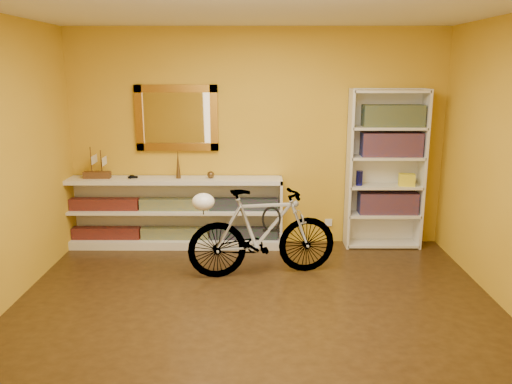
{
  "coord_description": "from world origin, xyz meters",
  "views": [
    {
      "loc": [
        0.02,
        -4.19,
        2.12
      ],
      "look_at": [
        0.0,
        0.7,
        0.95
      ],
      "focal_mm": 36.16,
      "sensor_mm": 36.0,
      "label": 1
    }
  ],
  "objects_px": {
    "bookcase": "(385,170)",
    "bicycle": "(263,232)",
    "console_unit": "(175,213)",
    "helmet": "(203,202)"
  },
  "relations": [
    {
      "from": "bookcase",
      "to": "bicycle",
      "type": "xyz_separation_m",
      "value": [
        -1.47,
        -0.92,
        -0.48
      ]
    },
    {
      "from": "console_unit",
      "to": "helmet",
      "type": "bearing_deg",
      "value": -65.44
    },
    {
      "from": "bookcase",
      "to": "bicycle",
      "type": "bearing_deg",
      "value": -147.86
    },
    {
      "from": "console_unit",
      "to": "bookcase",
      "type": "height_order",
      "value": "bookcase"
    },
    {
      "from": "console_unit",
      "to": "helmet",
      "type": "distance_m",
      "value": 1.18
    },
    {
      "from": "helmet",
      "to": "console_unit",
      "type": "bearing_deg",
      "value": 114.56
    },
    {
      "from": "console_unit",
      "to": "bookcase",
      "type": "xyz_separation_m",
      "value": [
        2.53,
        0.03,
        0.52
      ]
    },
    {
      "from": "bookcase",
      "to": "bicycle",
      "type": "relative_size",
      "value": 1.2
    },
    {
      "from": "bookcase",
      "to": "helmet",
      "type": "xyz_separation_m",
      "value": [
        -2.07,
        -1.03,
        -0.13
      ]
    },
    {
      "from": "console_unit",
      "to": "helmet",
      "type": "xyz_separation_m",
      "value": [
        0.46,
        -1.01,
        0.4
      ]
    }
  ]
}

